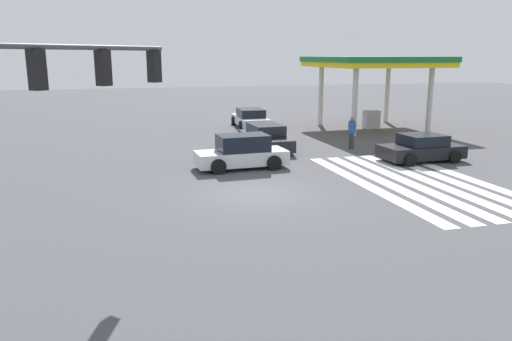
{
  "coord_description": "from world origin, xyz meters",
  "views": [
    {
      "loc": [
        -17.85,
        5.02,
        5.2
      ],
      "look_at": [
        0.0,
        0.0,
        0.91
      ],
      "focal_mm": 35.0,
      "sensor_mm": 36.0,
      "label": 1
    }
  ],
  "objects_px": {
    "traffic_signal_mast": "(55,104)",
    "car_3": "(421,148)",
    "car_0": "(265,138)",
    "car_1": "(250,118)",
    "pedestrian": "(352,131)",
    "car_2": "(242,153)"
  },
  "relations": [
    {
      "from": "traffic_signal_mast",
      "to": "pedestrian",
      "type": "distance_m",
      "value": 20.03
    },
    {
      "from": "traffic_signal_mast",
      "to": "car_3",
      "type": "distance_m",
      "value": 19.12
    },
    {
      "from": "traffic_signal_mast",
      "to": "car_3",
      "type": "height_order",
      "value": "traffic_signal_mast"
    },
    {
      "from": "car_1",
      "to": "pedestrian",
      "type": "xyz_separation_m",
      "value": [
        -10.0,
        -3.26,
        0.38
      ]
    },
    {
      "from": "traffic_signal_mast",
      "to": "car_2",
      "type": "height_order",
      "value": "traffic_signal_mast"
    },
    {
      "from": "car_0",
      "to": "pedestrian",
      "type": "distance_m",
      "value": 4.92
    },
    {
      "from": "traffic_signal_mast",
      "to": "car_0",
      "type": "bearing_deg",
      "value": 13.27
    },
    {
      "from": "pedestrian",
      "to": "car_0",
      "type": "bearing_deg",
      "value": -57.23
    },
    {
      "from": "car_3",
      "to": "car_0",
      "type": "bearing_deg",
      "value": -39.08
    },
    {
      "from": "car_0",
      "to": "traffic_signal_mast",
      "type": "bearing_deg",
      "value": 146.01
    },
    {
      "from": "traffic_signal_mast",
      "to": "car_1",
      "type": "height_order",
      "value": "traffic_signal_mast"
    },
    {
      "from": "car_0",
      "to": "pedestrian",
      "type": "relative_size",
      "value": 2.7
    },
    {
      "from": "car_2",
      "to": "pedestrian",
      "type": "height_order",
      "value": "pedestrian"
    },
    {
      "from": "traffic_signal_mast",
      "to": "car_0",
      "type": "relative_size",
      "value": 1.14
    },
    {
      "from": "car_1",
      "to": "pedestrian",
      "type": "height_order",
      "value": "pedestrian"
    },
    {
      "from": "car_0",
      "to": "car_1",
      "type": "relative_size",
      "value": 1.01
    },
    {
      "from": "car_3",
      "to": "pedestrian",
      "type": "distance_m",
      "value": 4.43
    },
    {
      "from": "car_0",
      "to": "pedestrian",
      "type": "bearing_deg",
      "value": -105.05
    },
    {
      "from": "car_2",
      "to": "car_1",
      "type": "bearing_deg",
      "value": -109.17
    },
    {
      "from": "car_1",
      "to": "car_3",
      "type": "xyz_separation_m",
      "value": [
        -13.98,
        -5.15,
        -0.02
      ]
    },
    {
      "from": "traffic_signal_mast",
      "to": "car_3",
      "type": "relative_size",
      "value": 1.35
    },
    {
      "from": "traffic_signal_mast",
      "to": "car_1",
      "type": "distance_m",
      "value": 26.47
    }
  ]
}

